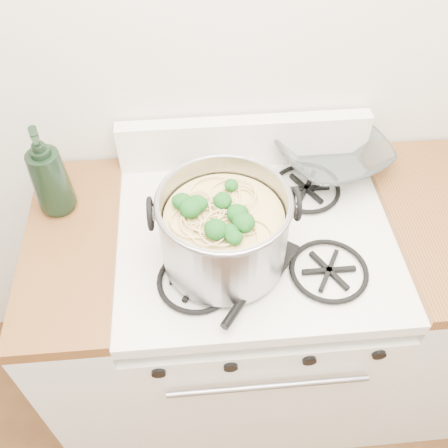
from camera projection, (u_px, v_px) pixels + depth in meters
gas_range at (249, 320)px, 1.73m from camera, size 0.76×0.66×0.92m
counter_left at (101, 327)px, 1.68m from camera, size 0.25×0.65×0.92m
stock_pot at (224, 231)px, 1.22m from camera, size 0.35×0.32×0.22m
spatula at (275, 252)px, 1.29m from camera, size 0.42×0.42×0.02m
glass_bowl at (330, 159)px, 1.52m from camera, size 0.17×0.17×0.03m
bottle at (48, 172)px, 1.31m from camera, size 0.13×0.13×0.27m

